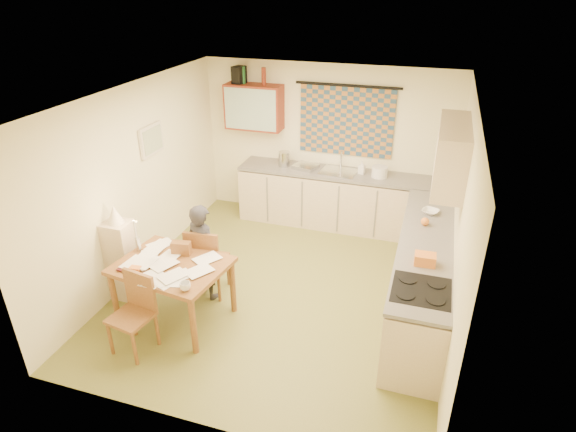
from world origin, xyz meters
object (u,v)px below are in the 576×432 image
(counter_back, at_px, (342,200))
(shelf_stand, at_px, (123,260))
(counter_right, at_px, (422,275))
(dining_table, at_px, (175,291))
(person, at_px, (203,252))
(stove, at_px, (416,327))
(chair_far, at_px, (209,272))

(counter_back, relative_size, shelf_stand, 3.16)
(counter_back, height_order, counter_right, same)
(dining_table, relative_size, shelf_stand, 1.27)
(counter_back, distance_m, counter_right, 2.26)
(person, bearing_deg, stove, -169.57)
(stove, distance_m, person, 2.63)
(stove, xyz_separation_m, shelf_stand, (-3.54, 0.12, 0.06))
(dining_table, bearing_deg, chair_far, 83.88)
(stove, relative_size, shelf_stand, 0.88)
(counter_back, height_order, chair_far, chair_far)
(counter_back, bearing_deg, stove, -64.33)
(chair_far, height_order, shelf_stand, shelf_stand)
(counter_right, bearing_deg, dining_table, -158.33)
(dining_table, distance_m, chair_far, 0.61)
(stove, bearing_deg, person, 170.52)
(person, bearing_deg, counter_right, -147.86)
(counter_right, bearing_deg, counter_back, 126.65)
(counter_right, height_order, shelf_stand, shelf_stand)
(counter_back, xyz_separation_m, counter_right, (1.35, -1.81, -0.00))
(stove, distance_m, dining_table, 2.72)
(chair_far, bearing_deg, person, 70.19)
(dining_table, relative_size, person, 1.04)
(counter_back, bearing_deg, shelf_stand, -129.20)
(dining_table, xyz_separation_m, chair_far, (0.15, 0.59, -0.08))
(shelf_stand, bearing_deg, counter_back, 50.80)
(chair_far, xyz_separation_m, shelf_stand, (-0.97, -0.38, 0.23))
(counter_back, height_order, person, person)
(person, bearing_deg, counter_back, -97.67)
(stove, height_order, person, person)
(counter_right, relative_size, dining_table, 2.23)
(counter_back, relative_size, chair_far, 3.47)
(dining_table, distance_m, shelf_stand, 0.86)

